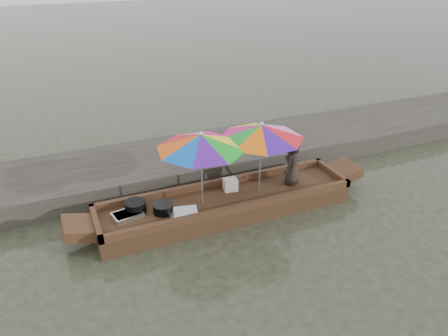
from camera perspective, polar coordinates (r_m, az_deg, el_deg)
name	(u,v)px	position (r m, az deg, el deg)	size (l,w,h in m)	color
water	(226,213)	(9.14, 0.25, -5.85)	(80.00, 80.00, 0.00)	#272D1E
dock	(191,159)	(10.82, -4.33, 1.12)	(22.00, 2.20, 0.50)	#2D2B26
boat_hull	(226,206)	(9.05, 0.25, -4.92)	(5.29, 1.20, 0.35)	black
cooking_pot	(135,207)	(8.65, -11.49, -4.98)	(0.42, 0.42, 0.22)	black
tray_crayfish	(127,215)	(8.55, -12.52, -6.02)	(0.55, 0.38, 0.09)	silver
tray_scallop	(183,212)	(8.49, -5.34, -5.81)	(0.55, 0.38, 0.06)	silver
charcoal_grill	(163,208)	(8.54, -7.95, -5.26)	(0.39, 0.39, 0.18)	black
supply_bag	(230,185)	(9.19, 0.84, -2.17)	(0.28, 0.22, 0.26)	silver
vendor	(293,162)	(9.41, 8.97, 0.78)	(0.50, 0.33, 1.01)	black
umbrella_bow	(202,169)	(8.42, -2.94, -0.14)	(1.72, 1.72, 1.55)	#E51478
umbrella_stern	(260,158)	(8.88, 4.77, 1.32)	(1.70, 1.70, 1.55)	pink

